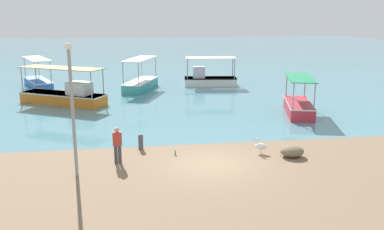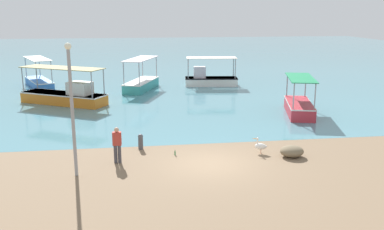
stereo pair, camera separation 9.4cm
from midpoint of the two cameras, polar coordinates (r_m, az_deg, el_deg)
name	(u,v)px [view 1 (the left image)]	position (r m, az deg, el deg)	size (l,w,h in m)	color
ground	(212,164)	(19.75, 2.49, -6.48)	(120.00, 120.00, 0.00)	#7C644B
harbor_water	(153,56)	(66.63, -5.24, 7.85)	(110.00, 90.00, 0.00)	teal
fishing_boat_far_right	(141,83)	(37.98, -6.94, 4.21)	(3.39, 5.52, 2.76)	teal
fishing_boat_near_right	(299,106)	(29.68, 13.95, 1.18)	(2.70, 4.93, 2.51)	#C22D39
fishing_boat_center	(209,78)	(40.04, 2.16, 4.89)	(5.02, 2.40, 2.60)	white
fishing_boat_near_left	(38,81)	(41.60, -19.89, 4.25)	(3.51, 5.53, 2.62)	blue
fishing_boat_outer	(65,95)	(33.27, -16.61, 2.54)	(6.71, 4.89, 2.74)	orange
pelican	(261,146)	(21.24, 9.00, -4.10)	(0.78, 0.47, 0.80)	#E0997A
lamp_post	(72,103)	(18.13, -15.83, 1.54)	(0.28, 0.28, 5.60)	gray
mooring_bollard	(141,141)	(21.72, -6.98, -3.48)	(0.26, 0.26, 0.80)	#47474C
fisherman_standing	(117,144)	(19.83, -10.05, -3.83)	(0.41, 0.24, 1.69)	#423F47
net_pile	(292,151)	(21.09, 13.07, -4.72)	(1.15, 0.97, 0.55)	#74644B
glass_bottle	(175,153)	(20.81, -2.37, -5.09)	(0.07, 0.07, 0.27)	#3F7F4C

